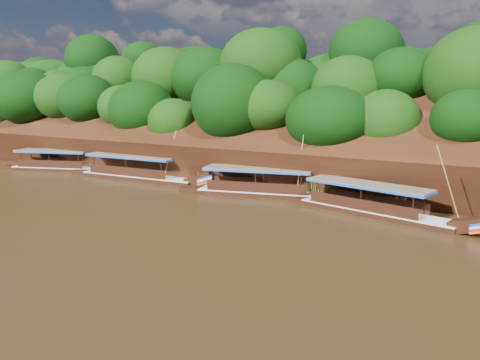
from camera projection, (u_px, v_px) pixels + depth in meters
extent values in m
plane|color=black|center=(183.00, 215.00, 32.86)|extent=(160.00, 160.00, 0.00)
cube|color=black|center=(283.00, 144.00, 45.72)|extent=(120.00, 16.12, 13.64)
cube|color=black|center=(319.00, 166.00, 54.80)|extent=(120.00, 24.00, 12.00)
ellipsoid|color=#0D3E0A|center=(32.00, 133.00, 62.24)|extent=(16.00, 8.00, 6.00)
ellipsoid|color=#0D3E0A|center=(107.00, 89.00, 64.91)|extent=(20.00, 10.00, 8.00)
ellipsoid|color=#0D3E0A|center=(226.00, 142.00, 47.90)|extent=(18.00, 8.00, 6.40)
ellipsoid|color=#0D3E0A|center=(312.00, 86.00, 50.59)|extent=(24.00, 11.00, 8.40)
cube|color=black|center=(375.00, 215.00, 32.74)|extent=(11.51, 4.40, 0.80)
cube|color=silver|center=(376.00, 210.00, 32.67)|extent=(11.52, 4.46, 0.09)
cube|color=black|center=(473.00, 224.00, 28.30)|extent=(2.93, 2.02, 1.55)
cube|color=brown|center=(368.00, 184.00, 32.83)|extent=(9.17, 4.15, 0.11)
cube|color=#1A4CAD|center=(368.00, 186.00, 32.85)|extent=(9.17, 4.15, 0.16)
cylinder|color=tan|center=(448.00, 182.00, 28.56)|extent=(1.38, 2.09, 4.77)
cube|color=black|center=(266.00, 196.00, 38.94)|extent=(11.61, 4.96, 0.86)
cube|color=silver|center=(266.00, 191.00, 38.86)|extent=(11.63, 5.02, 0.10)
cube|color=black|center=(346.00, 193.00, 37.07)|extent=(3.03, 2.22, 1.61)
cube|color=#1A4CAD|center=(355.00, 190.00, 36.82)|extent=(1.78, 1.94, 0.59)
cube|color=red|center=(355.00, 194.00, 36.88)|extent=(1.78, 1.94, 0.59)
cube|color=brown|center=(258.00, 168.00, 38.71)|extent=(9.29, 4.63, 0.11)
cube|color=#1A4CAD|center=(258.00, 170.00, 38.73)|extent=(9.29, 4.63, 0.17)
cylinder|color=tan|center=(300.00, 162.00, 37.07)|extent=(0.74, 0.48, 5.14)
cube|color=black|center=(140.00, 180.00, 46.31)|extent=(13.00, 2.91, 0.88)
cube|color=silver|center=(139.00, 175.00, 46.23)|extent=(13.00, 2.97, 0.10)
cube|color=black|center=(202.00, 179.00, 42.90)|extent=(3.12, 1.79, 1.73)
cube|color=#1A4CAD|center=(209.00, 176.00, 42.48)|extent=(1.68, 1.77, 0.65)
cube|color=red|center=(209.00, 180.00, 42.54)|extent=(1.68, 1.77, 0.65)
cube|color=brown|center=(132.00, 156.00, 46.25)|extent=(10.22, 3.06, 0.12)
cube|color=#1A4CAD|center=(132.00, 157.00, 46.27)|extent=(10.22, 3.06, 0.18)
cylinder|color=tan|center=(170.00, 154.00, 43.86)|extent=(1.15, 0.77, 4.50)
cube|color=black|center=(60.00, 171.00, 51.75)|extent=(10.74, 5.45, 0.83)
cube|color=silver|center=(60.00, 167.00, 51.68)|extent=(10.76, 5.51, 0.09)
cube|color=black|center=(110.00, 166.00, 50.46)|extent=(2.90, 2.28, 1.53)
cube|color=#1A4CAD|center=(116.00, 164.00, 50.28)|extent=(1.76, 1.93, 0.55)
cube|color=red|center=(116.00, 167.00, 50.34)|extent=(1.76, 1.93, 0.55)
cube|color=brown|center=(54.00, 150.00, 51.48)|extent=(8.66, 4.97, 0.11)
cube|color=#1A4CAD|center=(54.00, 151.00, 51.50)|extent=(8.66, 4.97, 0.17)
cone|color=#3C731C|center=(40.00, 157.00, 55.79)|extent=(1.50, 1.50, 1.75)
cone|color=#3C731C|center=(91.00, 164.00, 51.06)|extent=(1.50, 1.50, 1.69)
cone|color=#3C731C|center=(137.00, 167.00, 47.99)|extent=(1.50, 1.50, 1.84)
cone|color=#3C731C|center=(200.00, 179.00, 42.87)|extent=(1.50, 1.50, 1.41)
cone|color=#3C731C|center=(260.00, 182.00, 40.00)|extent=(1.50, 1.50, 1.91)
cone|color=#3C731C|center=(319.00, 187.00, 37.42)|extent=(1.50, 1.50, 2.01)
cone|color=#3C731C|center=(396.00, 200.00, 34.35)|extent=(1.50, 1.50, 1.37)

